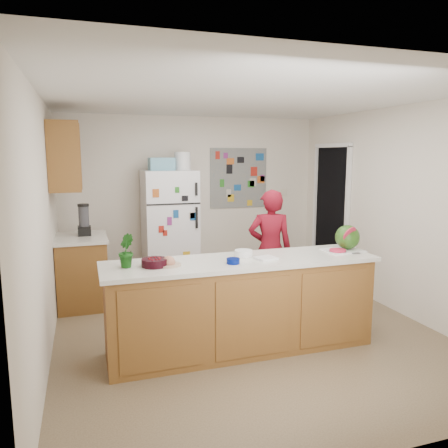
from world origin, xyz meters
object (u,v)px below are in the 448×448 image
object	(u,v)px
person	(270,249)
watermelon	(347,237)
cherry_bowl	(155,263)
refrigerator	(170,229)

from	to	relation	value
person	watermelon	distance (m)	1.13
person	cherry_bowl	bearing A→B (deg)	50.57
person	watermelon	bearing A→B (deg)	131.89
refrigerator	person	xyz separation A→B (m)	(1.01, -1.34, -0.10)
watermelon	refrigerator	bearing A→B (deg)	121.99
watermelon	person	bearing A→B (deg)	114.32
person	watermelon	size ratio (longest dim) A/B	5.86
watermelon	cherry_bowl	size ratio (longest dim) A/B	1.08
person	watermelon	world-z (taller)	person
refrigerator	cherry_bowl	xyz separation A→B (m)	(-0.60, -2.39, 0.11)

